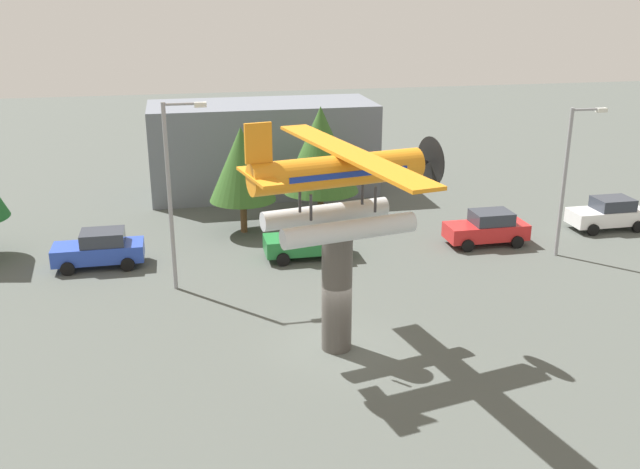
# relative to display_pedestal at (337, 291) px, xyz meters

# --- Properties ---
(ground_plane) EXTENTS (140.00, 140.00, 0.00)m
(ground_plane) POSITION_rel_display_pedestal_xyz_m (0.00, 0.00, -2.28)
(ground_plane) COLOR #4C514C
(display_pedestal) EXTENTS (1.10, 1.10, 4.55)m
(display_pedestal) POSITION_rel_display_pedestal_xyz_m (0.00, 0.00, 0.00)
(display_pedestal) COLOR #4C4742
(display_pedestal) RESTS_ON ground
(floatplane_monument) EXTENTS (7.14, 10.41, 4.00)m
(floatplane_monument) POSITION_rel_display_pedestal_xyz_m (0.13, 0.03, 3.95)
(floatplane_monument) COLOR silver
(floatplane_monument) RESTS_ON display_pedestal
(car_near_blue) EXTENTS (4.20, 2.02, 1.76)m
(car_near_blue) POSITION_rel_display_pedestal_xyz_m (-9.21, 10.25, -1.40)
(car_near_blue) COLOR #2847B7
(car_near_blue) RESTS_ON ground
(car_mid_green) EXTENTS (4.20, 2.02, 1.76)m
(car_mid_green) POSITION_rel_display_pedestal_xyz_m (0.74, 9.41, -1.40)
(car_mid_green) COLOR #237A38
(car_mid_green) RESTS_ON ground
(car_far_red) EXTENTS (4.20, 2.02, 1.76)m
(car_far_red) POSITION_rel_display_pedestal_xyz_m (10.17, 9.45, -1.40)
(car_far_red) COLOR red
(car_far_red) RESTS_ON ground
(car_distant_white) EXTENTS (4.20, 2.02, 1.76)m
(car_distant_white) POSITION_rel_display_pedestal_xyz_m (17.76, 10.42, -1.40)
(car_distant_white) COLOR white
(car_distant_white) RESTS_ON ground
(streetlight_primary) EXTENTS (1.84, 0.28, 8.22)m
(streetlight_primary) POSITION_rel_display_pedestal_xyz_m (-5.54, 6.80, 2.47)
(streetlight_primary) COLOR gray
(streetlight_primary) RESTS_ON ground
(streetlight_secondary) EXTENTS (1.84, 0.28, 7.33)m
(streetlight_secondary) POSITION_rel_display_pedestal_xyz_m (13.10, 7.21, 2.01)
(streetlight_secondary) COLOR gray
(streetlight_secondary) RESTS_ON ground
(storefront_building) EXTENTS (14.21, 5.83, 5.77)m
(storefront_building) POSITION_rel_display_pedestal_xyz_m (0.15, 22.00, 0.61)
(storefront_building) COLOR slate
(storefront_building) RESTS_ON ground
(tree_east) EXTENTS (3.57, 3.57, 5.79)m
(tree_east) POSITION_rel_display_pedestal_xyz_m (-1.98, 13.94, 1.51)
(tree_east) COLOR brown
(tree_east) RESTS_ON ground
(tree_center_back) EXTENTS (4.35, 4.35, 6.46)m
(tree_center_back) POSITION_rel_display_pedestal_xyz_m (2.61, 15.51, 1.76)
(tree_center_back) COLOR brown
(tree_center_back) RESTS_ON ground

